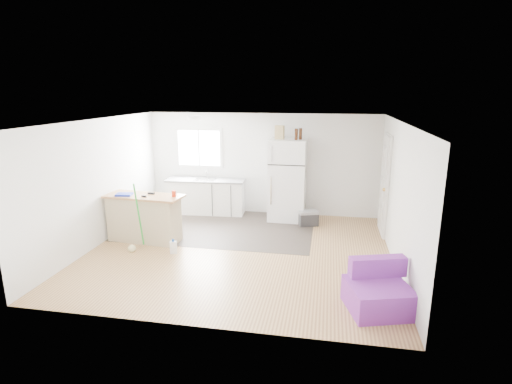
% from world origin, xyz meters
% --- Properties ---
extents(room, '(5.51, 5.01, 2.41)m').
position_xyz_m(room, '(0.00, 0.00, 1.20)').
color(room, '#8C5D3B').
rests_on(room, ground).
extents(vinyl_zone, '(4.05, 2.50, 0.00)m').
position_xyz_m(vinyl_zone, '(-0.73, 1.25, 0.00)').
color(vinyl_zone, '#342D27').
rests_on(vinyl_zone, floor).
extents(window, '(1.18, 0.06, 0.98)m').
position_xyz_m(window, '(-1.55, 2.49, 1.55)').
color(window, white).
rests_on(window, back_wall).
extents(interior_door, '(0.11, 0.92, 2.10)m').
position_xyz_m(interior_door, '(2.72, 1.55, 1.02)').
color(interior_door, white).
rests_on(interior_door, right_wall).
extents(ceiling_fixture, '(0.30, 0.30, 0.07)m').
position_xyz_m(ceiling_fixture, '(-1.20, 1.20, 2.36)').
color(ceiling_fixture, white).
rests_on(ceiling_fixture, ceiling).
extents(kitchen_cabinets, '(1.91, 0.70, 1.11)m').
position_xyz_m(kitchen_cabinets, '(-1.32, 2.21, 0.43)').
color(kitchen_cabinets, white).
rests_on(kitchen_cabinets, floor).
extents(peninsula, '(1.57, 0.71, 0.93)m').
position_xyz_m(peninsula, '(-1.97, 0.20, 0.47)').
color(peninsula, tan).
rests_on(peninsula, floor).
extents(refrigerator, '(0.83, 0.79, 1.86)m').
position_xyz_m(refrigerator, '(0.67, 2.10, 0.93)').
color(refrigerator, white).
rests_on(refrigerator, floor).
extents(cooler, '(0.51, 0.42, 0.33)m').
position_xyz_m(cooler, '(1.18, 1.72, 0.17)').
color(cooler, '#29292C').
rests_on(cooler, floor).
extents(purple_seat, '(0.98, 0.96, 0.66)m').
position_xyz_m(purple_seat, '(2.30, -1.63, 0.24)').
color(purple_seat, purple).
rests_on(purple_seat, floor).
extents(cleaner_jug, '(0.14, 0.12, 0.27)m').
position_xyz_m(cleaner_jug, '(-1.17, -0.32, 0.12)').
color(cleaner_jug, white).
rests_on(cleaner_jug, floor).
extents(mop, '(0.24, 0.37, 1.32)m').
position_xyz_m(mop, '(-1.93, -0.36, 0.23)').
color(mop, green).
rests_on(mop, floor).
extents(red_cup, '(0.10, 0.10, 0.12)m').
position_xyz_m(red_cup, '(-1.33, 0.21, 0.99)').
color(red_cup, red).
rests_on(red_cup, peninsula).
extents(blue_tray, '(0.33, 0.27, 0.04)m').
position_xyz_m(blue_tray, '(-2.31, 0.12, 0.95)').
color(blue_tray, '#1224AD').
rests_on(blue_tray, peninsula).
extents(tool_a, '(0.15, 0.08, 0.03)m').
position_xyz_m(tool_a, '(-1.84, 0.32, 0.95)').
color(tool_a, black).
rests_on(tool_a, peninsula).
extents(tool_b, '(0.11, 0.07, 0.03)m').
position_xyz_m(tool_b, '(-1.89, 0.09, 0.95)').
color(tool_b, black).
rests_on(tool_b, peninsula).
extents(cardboard_box, '(0.22, 0.14, 0.30)m').
position_xyz_m(cardboard_box, '(0.47, 2.07, 2.01)').
color(cardboard_box, tan).
rests_on(cardboard_box, refrigerator).
extents(bottle_left, '(0.07, 0.07, 0.25)m').
position_xyz_m(bottle_left, '(0.84, 1.98, 1.98)').
color(bottle_left, '#331809').
rests_on(bottle_left, refrigerator).
extents(bottle_right, '(0.08, 0.08, 0.25)m').
position_xyz_m(bottle_right, '(0.93, 2.09, 1.98)').
color(bottle_right, '#331809').
rests_on(bottle_right, refrigerator).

